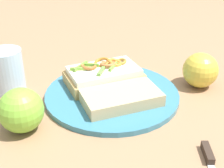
{
  "coord_description": "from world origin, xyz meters",
  "views": [
    {
      "loc": [
        -0.45,
        -0.38,
        0.35
      ],
      "look_at": [
        0.0,
        0.0,
        0.03
      ],
      "focal_mm": 51.16,
      "sensor_mm": 36.0,
      "label": 1
    }
  ],
  "objects": [
    {
      "name": "knife",
      "position": [
        -0.05,
        -0.25,
        0.01
      ],
      "size": [
        0.09,
        0.08,
        0.01
      ],
      "rotation": [
        0.0,
        0.0,
        3.84
      ],
      "color": "silver",
      "rests_on": "ground_plane"
    },
    {
      "name": "plate",
      "position": [
        0.0,
        0.0,
        0.01
      ],
      "size": [
        0.28,
        0.28,
        0.01
      ],
      "primitive_type": "cylinder",
      "color": "teal",
      "rests_on": "ground_plane"
    },
    {
      "name": "bread_slice_side",
      "position": [
        -0.02,
        -0.04,
        0.02
      ],
      "size": [
        0.18,
        0.15,
        0.02
      ],
      "primitive_type": "cube",
      "rotation": [
        0.0,
        0.0,
        5.79
      ],
      "color": "tan",
      "rests_on": "plate"
    },
    {
      "name": "apple_0",
      "position": [
        0.17,
        -0.12,
        0.04
      ],
      "size": [
        0.1,
        0.1,
        0.08
      ],
      "primitive_type": "sphere",
      "rotation": [
        0.0,
        0.0,
        2.78
      ],
      "color": "gold",
      "rests_on": "ground_plane"
    },
    {
      "name": "drinking_glass",
      "position": [
        -0.13,
        0.19,
        0.05
      ],
      "size": [
        0.07,
        0.07,
        0.09
      ],
      "primitive_type": "cylinder",
      "color": "silver",
      "rests_on": "ground_plane"
    },
    {
      "name": "ground_plane",
      "position": [
        0.0,
        0.0,
        0.0
      ],
      "size": [
        2.0,
        2.0,
        0.0
      ],
      "primitive_type": "plane",
      "color": "#96704F",
      "rests_on": "ground"
    },
    {
      "name": "sandwich",
      "position": [
        0.02,
        0.04,
        0.03
      ],
      "size": [
        0.19,
        0.16,
        0.05
      ],
      "rotation": [
        0.0,
        0.0,
        5.83
      ],
      "color": "tan",
      "rests_on": "plate"
    },
    {
      "name": "apple_1",
      "position": [
        -0.19,
        0.05,
        0.04
      ],
      "size": [
        0.11,
        0.11,
        0.08
      ],
      "primitive_type": "sphere",
      "rotation": [
        0.0,
        0.0,
        4.11
      ],
      "color": "#7BBE36",
      "rests_on": "ground_plane"
    }
  ]
}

